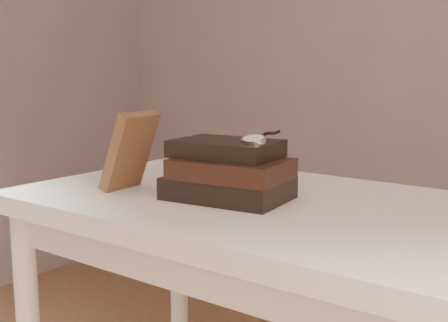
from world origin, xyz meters
The scene contains 5 objects.
table centered at (0.00, 0.35, 0.66)m, with size 1.00×0.60×0.75m.
book_stack centered at (-0.06, 0.31, 0.80)m, with size 0.25×0.19×0.12m.
journal centered at (-0.27, 0.25, 0.83)m, with size 0.03×0.11×0.17m, color #462A1B.
pocket_watch centered at (0.01, 0.31, 0.87)m, with size 0.05×0.15×0.02m.
eyeglasses centered at (-0.15, 0.37, 0.82)m, with size 0.11×0.12×0.05m.
Camera 1 is at (0.61, -0.59, 1.01)m, focal length 46.23 mm.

